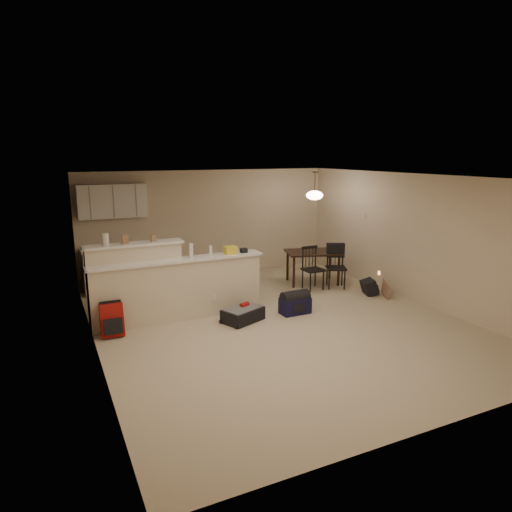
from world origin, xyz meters
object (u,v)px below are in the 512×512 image
suitcase (243,315)px  red_backpack (112,320)px  dining_chair_far (336,267)px  dining_table (313,255)px  navy_duffel (295,306)px  black_daypack (369,287)px  pendant_lamp (315,195)px  dining_chair_near (313,268)px

suitcase → red_backpack: red_backpack is taller
dining_chair_far → suitcase: dining_chair_far is taller
dining_table → dining_chair_far: bearing=-47.8°
navy_duffel → dining_chair_far: bearing=32.1°
dining_table → suitcase: 2.90m
dining_table → dining_chair_far: dining_chair_far is taller
black_daypack → navy_duffel: bearing=117.7°
pendant_lamp → black_daypack: pendant_lamp is taller
pendant_lamp → dining_chair_far: pendant_lamp is taller
navy_duffel → dining_table: bearing=48.6°
dining_table → dining_chair_near: (-0.26, -0.43, -0.18)m
dining_chair_near → red_backpack: bearing=-170.7°
dining_chair_near → navy_duffel: bearing=-135.3°
dining_chair_near → dining_table: bearing=57.8°
pendant_lamp → dining_chair_near: 1.61m
dining_chair_far → navy_duffel: size_ratio=1.73×
pendant_lamp → navy_duffel: (-1.37, -1.59, -1.84)m
dining_table → pendant_lamp: pendant_lamp is taller
red_backpack → navy_duffel: red_backpack is taller
dining_chair_far → red_backpack: bearing=-146.1°
pendant_lamp → red_backpack: size_ratio=1.16×
dining_table → black_daypack: size_ratio=3.88×
dining_chair_far → navy_duffel: bearing=-121.6°
dining_table → black_daypack: 1.47m
dining_chair_far → black_daypack: bearing=-38.5°
suitcase → navy_duffel: 1.03m
pendant_lamp → black_daypack: bearing=-64.1°
black_daypack → red_backpack: bearing=107.9°
red_backpack → dining_table: bearing=17.1°
dining_table → suitcase: size_ratio=1.95×
dining_chair_near → suitcase: bearing=-154.0°
suitcase → navy_duffel: size_ratio=1.27×
dining_chair_near → black_daypack: size_ratio=2.67×
dining_table → dining_chair_near: 0.53m
pendant_lamp → red_backpack: pendant_lamp is taller
pendant_lamp → dining_chair_near: bearing=-120.8°
pendant_lamp → red_backpack: (-4.56, -1.25, -1.72)m
dining_chair_near → red_backpack: size_ratio=1.73×
dining_chair_near → suitcase: size_ratio=1.35×
dining_table → suitcase: bearing=-130.8°
dining_chair_far → red_backpack: size_ratio=1.76×
dining_table → red_backpack: bearing=-148.3°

